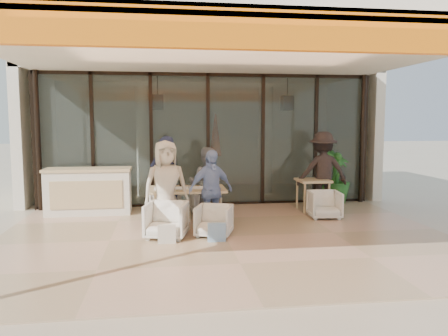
% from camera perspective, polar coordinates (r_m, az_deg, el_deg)
% --- Properties ---
extents(ground, '(70.00, 70.00, 0.00)m').
position_cam_1_polar(ground, '(7.84, 0.18, -9.10)').
color(ground, '#C6B293').
rests_on(ground, ground).
extents(terrace_floor, '(8.00, 6.00, 0.01)m').
position_cam_1_polar(terrace_floor, '(7.84, 0.18, -9.07)').
color(terrace_floor, tan).
rests_on(terrace_floor, ground).
extents(terrace_structure, '(8.00, 6.00, 3.40)m').
position_cam_1_polar(terrace_structure, '(7.40, 0.49, 15.39)').
color(terrace_structure, silver).
rests_on(terrace_structure, ground).
extents(glass_storefront, '(8.08, 0.10, 3.20)m').
position_cam_1_polar(glass_storefront, '(10.55, -2.11, 3.63)').
color(glass_storefront, '#9EADA3').
rests_on(glass_storefront, ground).
extents(interior_block, '(9.05, 3.62, 3.52)m').
position_cam_1_polar(interior_block, '(12.85, -3.14, 6.88)').
color(interior_block, silver).
rests_on(interior_block, ground).
extents(host_counter, '(1.85, 0.65, 1.04)m').
position_cam_1_polar(host_counter, '(10.04, -17.26, -2.90)').
color(host_counter, silver).
rests_on(host_counter, ground).
extents(dining_table, '(1.50, 0.90, 0.93)m').
position_cam_1_polar(dining_table, '(8.67, -4.86, -3.00)').
color(dining_table, tan).
rests_on(dining_table, ground).
extents(chair_far_left, '(0.70, 0.66, 0.67)m').
position_cam_1_polar(chair_far_left, '(9.65, -7.61, -4.23)').
color(chair_far_left, white).
rests_on(chair_far_left, ground).
extents(chair_far_right, '(0.62, 0.59, 0.58)m').
position_cam_1_polar(chair_far_right, '(9.70, -2.62, -4.38)').
color(chair_far_right, white).
rests_on(chair_far_right, ground).
extents(chair_near_left, '(0.82, 0.79, 0.71)m').
position_cam_1_polar(chair_near_left, '(7.79, -7.53, -6.56)').
color(chair_near_left, white).
rests_on(chair_near_left, ground).
extents(chair_near_right, '(0.76, 0.74, 0.63)m').
position_cam_1_polar(chair_near_right, '(7.84, -1.33, -6.73)').
color(chair_near_right, white).
rests_on(chair_near_right, ground).
extents(diner_navy, '(0.75, 0.62, 1.76)m').
position_cam_1_polar(diner_navy, '(9.07, -7.64, -1.38)').
color(diner_navy, '#171A34').
rests_on(diner_navy, ground).
extents(diner_grey, '(0.85, 0.73, 1.52)m').
position_cam_1_polar(diner_grey, '(9.13, -2.34, -2.05)').
color(diner_grey, '#5E5E63').
rests_on(diner_grey, ground).
extents(diner_cream, '(0.94, 0.72, 1.71)m').
position_cam_1_polar(diner_cream, '(8.19, -7.60, -2.38)').
color(diner_cream, beige).
rests_on(diner_cream, ground).
extents(diner_periwinkle, '(0.97, 0.66, 1.53)m').
position_cam_1_polar(diner_periwinkle, '(8.25, -1.74, -2.91)').
color(diner_periwinkle, '#7994CA').
rests_on(diner_periwinkle, ground).
extents(tote_bag_cream, '(0.30, 0.10, 0.34)m').
position_cam_1_polar(tote_bag_cream, '(7.44, -7.48, -8.64)').
color(tote_bag_cream, silver).
rests_on(tote_bag_cream, ground).
extents(tote_bag_blue, '(0.30, 0.10, 0.34)m').
position_cam_1_polar(tote_bag_blue, '(7.49, -0.97, -8.48)').
color(tote_bag_blue, '#99BFD8').
rests_on(tote_bag_blue, ground).
extents(side_table, '(0.70, 0.70, 0.74)m').
position_cam_1_polar(side_table, '(10.15, 11.54, -2.05)').
color(side_table, tan).
rests_on(side_table, ground).
extents(side_chair, '(0.69, 0.66, 0.66)m').
position_cam_1_polar(side_chair, '(9.50, 13.00, -4.53)').
color(side_chair, white).
rests_on(side_chair, ground).
extents(standing_woman, '(1.19, 0.70, 1.83)m').
position_cam_1_polar(standing_woman, '(10.35, 12.75, -0.39)').
color(standing_woman, black).
rests_on(standing_woman, ground).
extents(potted_palm, '(1.07, 1.07, 1.38)m').
position_cam_1_polar(potted_palm, '(11.17, 14.20, -1.10)').
color(potted_palm, '#1E5919').
rests_on(potted_palm, ground).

